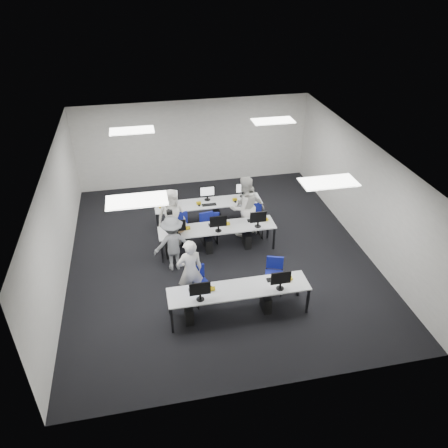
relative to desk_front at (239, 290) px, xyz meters
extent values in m
plane|color=black|center=(0.00, 2.40, -0.68)|extent=(9.00, 9.00, 0.00)
plane|color=white|center=(0.00, 2.40, 2.32)|extent=(9.00, 9.00, 0.00)
cube|color=silver|center=(0.00, 6.90, 0.82)|extent=(8.00, 0.02, 3.00)
cube|color=silver|center=(0.00, -2.10, 0.82)|extent=(8.00, 0.02, 3.00)
cube|color=silver|center=(-4.00, 2.40, 0.82)|extent=(0.02, 9.00, 3.00)
cube|color=silver|center=(4.00, 2.40, 0.82)|extent=(0.02, 9.00, 3.00)
cube|color=white|center=(-2.00, 0.40, 2.30)|extent=(1.20, 0.60, 0.02)
cube|color=white|center=(2.00, 0.40, 2.30)|extent=(1.20, 0.60, 0.02)
cube|color=white|center=(-2.00, 4.40, 2.30)|extent=(1.20, 0.60, 0.02)
cube|color=white|center=(2.00, 4.40, 2.30)|extent=(1.20, 0.60, 0.02)
cube|color=white|center=(0.00, 0.00, 0.03)|extent=(3.20, 0.70, 0.03)
cube|color=black|center=(-1.55, -0.30, -0.33)|extent=(0.05, 0.05, 0.70)
cube|color=black|center=(-1.55, 0.30, -0.33)|extent=(0.05, 0.05, 0.70)
cube|color=black|center=(1.55, -0.30, -0.33)|extent=(0.05, 0.05, 0.70)
cube|color=black|center=(1.55, 0.30, -0.33)|extent=(0.05, 0.05, 0.70)
cube|color=white|center=(0.00, 2.60, 0.03)|extent=(3.20, 0.70, 0.03)
cube|color=black|center=(-1.55, 2.30, -0.33)|extent=(0.05, 0.05, 0.70)
cube|color=black|center=(-1.55, 2.90, -0.33)|extent=(0.05, 0.05, 0.70)
cube|color=black|center=(1.55, 2.30, -0.33)|extent=(0.05, 0.05, 0.70)
cube|color=black|center=(1.55, 2.90, -0.33)|extent=(0.05, 0.05, 0.70)
cube|color=white|center=(0.00, 4.00, 0.03)|extent=(3.20, 0.70, 0.03)
cube|color=black|center=(-1.55, 3.70, -0.33)|extent=(0.05, 0.05, 0.70)
cube|color=black|center=(-1.55, 4.30, -0.33)|extent=(0.05, 0.05, 0.70)
cube|color=black|center=(1.55, 3.70, -0.33)|extent=(0.05, 0.05, 0.70)
cube|color=black|center=(1.55, 4.30, -0.33)|extent=(0.05, 0.05, 0.70)
cube|color=#0D28B2|center=(-0.90, -0.18, 0.35)|extent=(0.46, 0.04, 0.32)
cube|color=black|center=(-0.90, 0.14, 0.06)|extent=(0.42, 0.14, 0.02)
ellipsoid|color=black|center=(-0.60, 0.14, 0.07)|extent=(0.07, 0.10, 0.04)
cube|color=black|center=(-1.15, 0.00, -0.47)|extent=(0.18, 0.40, 0.42)
cube|color=white|center=(0.90, -0.18, 0.35)|extent=(0.46, 0.04, 0.32)
cube|color=black|center=(0.90, 0.14, 0.06)|extent=(0.42, 0.14, 0.02)
ellipsoid|color=black|center=(1.20, 0.14, 0.07)|extent=(0.07, 0.10, 0.04)
cube|color=black|center=(0.65, 0.00, -0.47)|extent=(0.18, 0.40, 0.42)
cube|color=white|center=(-1.10, 2.42, 0.35)|extent=(0.46, 0.04, 0.32)
cube|color=black|center=(-1.10, 2.74, 0.06)|extent=(0.42, 0.14, 0.02)
ellipsoid|color=black|center=(-0.80, 2.74, 0.07)|extent=(0.07, 0.10, 0.04)
cube|color=black|center=(-1.35, 2.60, -0.47)|extent=(0.18, 0.40, 0.42)
cube|color=white|center=(0.00, 2.42, 0.35)|extent=(0.46, 0.04, 0.32)
cube|color=black|center=(0.00, 2.74, 0.06)|extent=(0.42, 0.14, 0.02)
ellipsoid|color=black|center=(0.30, 2.74, 0.07)|extent=(0.07, 0.10, 0.04)
cube|color=black|center=(-0.25, 2.60, -0.47)|extent=(0.18, 0.40, 0.42)
cube|color=white|center=(1.10, 2.42, 0.35)|extent=(0.46, 0.04, 0.32)
cube|color=black|center=(1.10, 2.74, 0.06)|extent=(0.42, 0.14, 0.02)
ellipsoid|color=black|center=(1.40, 2.74, 0.07)|extent=(0.07, 0.10, 0.04)
cube|color=black|center=(0.85, 2.60, -0.47)|extent=(0.18, 0.40, 0.42)
cube|color=white|center=(-1.10, 4.18, 0.35)|extent=(0.46, 0.04, 0.32)
cube|color=black|center=(-1.10, 3.86, 0.06)|extent=(0.42, 0.14, 0.02)
ellipsoid|color=black|center=(-1.40, 3.86, 0.07)|extent=(0.07, 0.10, 0.04)
cube|color=black|center=(-0.85, 4.00, -0.47)|extent=(0.18, 0.40, 0.42)
cube|color=white|center=(0.00, 4.18, 0.35)|extent=(0.46, 0.04, 0.32)
cube|color=black|center=(0.00, 3.86, 0.06)|extent=(0.42, 0.14, 0.02)
ellipsoid|color=black|center=(-0.30, 3.86, 0.07)|extent=(0.07, 0.10, 0.04)
cube|color=black|center=(0.25, 4.00, -0.47)|extent=(0.18, 0.40, 0.42)
cube|color=white|center=(1.10, 4.18, 0.35)|extent=(0.46, 0.04, 0.32)
cube|color=black|center=(1.10, 3.86, 0.06)|extent=(0.42, 0.14, 0.02)
ellipsoid|color=black|center=(0.80, 3.86, 0.07)|extent=(0.07, 0.10, 0.04)
cube|color=black|center=(1.35, 4.00, -0.47)|extent=(0.18, 0.40, 0.42)
cube|color=navy|center=(-0.78, 0.58, -0.22)|extent=(0.57, 0.55, 0.06)
cube|color=navy|center=(-0.85, 0.77, 0.04)|extent=(0.41, 0.20, 0.36)
cube|color=navy|center=(1.02, 0.62, -0.24)|extent=(0.54, 0.52, 0.06)
cube|color=navy|center=(1.09, 0.80, 0.02)|extent=(0.40, 0.18, 0.35)
cube|color=navy|center=(-1.10, 3.17, -0.23)|extent=(0.49, 0.47, 0.06)
cube|color=navy|center=(-1.07, 3.36, 0.02)|extent=(0.41, 0.11, 0.35)
cube|color=navy|center=(-0.17, 3.04, -0.24)|extent=(0.47, 0.46, 0.06)
cube|color=navy|center=(-0.20, 3.23, 0.01)|extent=(0.41, 0.10, 0.35)
cube|color=navy|center=(1.16, 3.06, -0.19)|extent=(0.49, 0.47, 0.06)
cube|color=navy|center=(1.15, 3.28, 0.08)|extent=(0.45, 0.07, 0.38)
cube|color=navy|center=(-0.99, 3.41, -0.19)|extent=(0.54, 0.52, 0.06)
cube|color=navy|center=(-0.96, 3.20, 0.09)|extent=(0.45, 0.13, 0.38)
cube|color=navy|center=(0.03, 3.44, -0.26)|extent=(0.46, 0.44, 0.05)
cube|color=navy|center=(0.00, 3.26, -0.03)|extent=(0.38, 0.11, 0.33)
cube|color=navy|center=(1.26, 3.53, -0.22)|extent=(0.47, 0.46, 0.06)
cube|color=navy|center=(1.24, 3.33, 0.04)|extent=(0.42, 0.09, 0.36)
ellipsoid|color=#896346|center=(-1.05, 2.53, 0.20)|extent=(0.37, 0.23, 0.30)
imported|color=white|center=(-1.00, 0.71, 0.16)|extent=(0.67, 0.50, 1.68)
imported|color=white|center=(0.91, 3.23, 0.24)|extent=(1.07, 0.95, 1.85)
imported|color=white|center=(-1.16, 3.25, 0.14)|extent=(0.83, 0.56, 1.65)
imported|color=white|center=(1.11, 3.38, 0.07)|extent=(0.91, 0.46, 1.49)
imported|color=gray|center=(-1.27, 2.00, 0.09)|extent=(1.05, 0.66, 1.55)
cube|color=black|center=(-1.28, 2.18, 0.92)|extent=(0.16, 0.19, 0.10)
camera|label=1|loc=(-1.83, -7.26, 6.45)|focal=35.00mm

